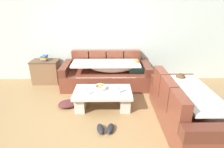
# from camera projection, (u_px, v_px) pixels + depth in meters

# --- Properties ---
(ground_plane) EXTENTS (14.00, 14.00, 0.00)m
(ground_plane) POSITION_uv_depth(u_px,v_px,m) (95.00, 123.00, 3.34)
(ground_plane) COLOR olive
(back_wall) EXTENTS (9.00, 0.10, 2.70)m
(back_wall) POSITION_uv_depth(u_px,v_px,m) (100.00, 32.00, 4.83)
(back_wall) COLOR #B8C7BD
(back_wall) RESTS_ON ground_plane
(couch_along_wall) EXTENTS (2.25, 0.92, 0.88)m
(couch_along_wall) POSITION_uv_depth(u_px,v_px,m) (107.00, 74.00, 4.72)
(couch_along_wall) COLOR brown
(couch_along_wall) RESTS_ON ground_plane
(couch_near_window) EXTENTS (0.92, 1.92, 0.88)m
(couch_near_window) POSITION_uv_depth(u_px,v_px,m) (186.00, 108.00, 3.20)
(couch_near_window) COLOR brown
(couch_near_window) RESTS_ON ground_plane
(coffee_table) EXTENTS (1.20, 0.68, 0.38)m
(coffee_table) POSITION_uv_depth(u_px,v_px,m) (103.00, 97.00, 3.77)
(coffee_table) COLOR beige
(coffee_table) RESTS_ON ground_plane
(fruit_bowl) EXTENTS (0.28, 0.28, 0.10)m
(fruit_bowl) POSITION_uv_depth(u_px,v_px,m) (100.00, 87.00, 3.78)
(fruit_bowl) COLOR silver
(fruit_bowl) RESTS_ON coffee_table
(wine_glass_near_left) EXTENTS (0.07, 0.07, 0.17)m
(wine_glass_near_left) POSITION_uv_depth(u_px,v_px,m) (86.00, 90.00, 3.52)
(wine_glass_near_left) COLOR silver
(wine_glass_near_left) RESTS_ON coffee_table
(wine_glass_near_right) EXTENTS (0.07, 0.07, 0.17)m
(wine_glass_near_right) POSITION_uv_depth(u_px,v_px,m) (117.00, 88.00, 3.57)
(wine_glass_near_right) COLOR silver
(wine_glass_near_right) RESTS_ON coffee_table
(open_magazine) EXTENTS (0.31, 0.25, 0.01)m
(open_magazine) POSITION_uv_depth(u_px,v_px,m) (118.00, 88.00, 3.82)
(open_magazine) COLOR white
(open_magazine) RESTS_ON coffee_table
(side_cabinet) EXTENTS (0.72, 0.44, 0.64)m
(side_cabinet) POSITION_uv_depth(u_px,v_px,m) (46.00, 72.00, 4.92)
(side_cabinet) COLOR brown
(side_cabinet) RESTS_ON ground_plane
(book_stack_on_cabinet) EXTENTS (0.16, 0.22, 0.13)m
(book_stack_on_cabinet) POSITION_uv_depth(u_px,v_px,m) (44.00, 58.00, 4.77)
(book_stack_on_cabinet) COLOR #72337F
(book_stack_on_cabinet) RESTS_ON side_cabinet
(pair_of_shoes) EXTENTS (0.34, 0.30, 0.09)m
(pair_of_shoes) POSITION_uv_depth(u_px,v_px,m) (105.00, 129.00, 3.11)
(pair_of_shoes) COLOR black
(pair_of_shoes) RESTS_ON ground_plane
(crumpled_garment) EXTENTS (0.48, 0.43, 0.12)m
(crumpled_garment) POSITION_uv_depth(u_px,v_px,m) (68.00, 104.00, 3.85)
(crumpled_garment) COLOR #4C2323
(crumpled_garment) RESTS_ON ground_plane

